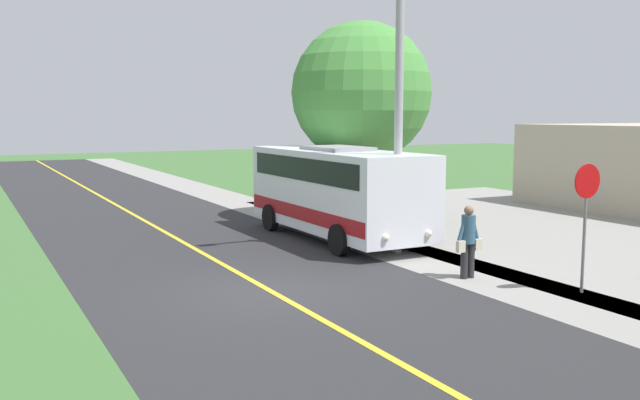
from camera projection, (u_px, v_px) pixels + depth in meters
name	position (u px, v px, depth m)	size (l,w,h in m)	color
ground_plane	(270.00, 291.00, 15.49)	(120.00, 120.00, 0.00)	#3D6633
road_surface	(270.00, 291.00, 15.49)	(8.00, 100.00, 0.01)	#28282B
sidewalk	(453.00, 267.00, 17.90)	(2.40, 100.00, 0.01)	gray
road_centre_line	(270.00, 291.00, 15.49)	(0.16, 100.00, 0.00)	gold
shuttle_bus_front	(337.00, 188.00, 21.87)	(2.80, 7.85, 2.95)	white
pedestrian_with_bags	(468.00, 239.00, 16.58)	(0.72, 0.34, 1.78)	#262628
stop_sign	(586.00, 205.00, 15.10)	(0.76, 0.07, 2.88)	slate
street_light_pole	(395.00, 100.00, 19.24)	(1.97, 0.24, 7.90)	#9E9EA3
tree_curbside	(361.00, 93.00, 25.61)	(5.24, 5.24, 7.39)	brown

